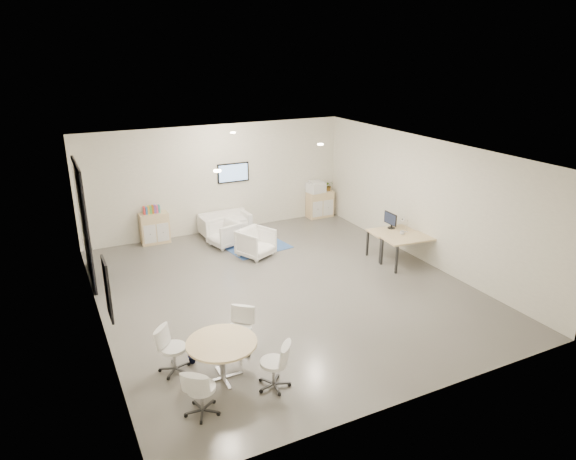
% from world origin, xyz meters
% --- Properties ---
extents(room_shell, '(9.60, 10.60, 4.80)m').
position_xyz_m(room_shell, '(0.00, 0.00, 1.60)').
color(room_shell, '#5C5954').
rests_on(room_shell, ground).
extents(glass_door, '(0.09, 1.90, 2.85)m').
position_xyz_m(glass_door, '(-3.95, 2.51, 1.50)').
color(glass_door, black).
rests_on(glass_door, room_shell).
extents(artwork, '(0.05, 0.54, 1.04)m').
position_xyz_m(artwork, '(-3.97, -1.60, 1.55)').
color(artwork, black).
rests_on(artwork, room_shell).
extents(wall_tv, '(0.98, 0.06, 0.58)m').
position_xyz_m(wall_tv, '(0.50, 4.46, 1.75)').
color(wall_tv, black).
rests_on(wall_tv, room_shell).
extents(ceiling_spots, '(3.14, 4.14, 0.03)m').
position_xyz_m(ceiling_spots, '(-0.20, 0.83, 3.18)').
color(ceiling_spots, '#FFEAC6').
rests_on(ceiling_spots, room_shell).
extents(sideboard_left, '(0.79, 0.41, 0.89)m').
position_xyz_m(sideboard_left, '(-1.99, 4.27, 0.44)').
color(sideboard_left, tan).
rests_on(sideboard_left, room_shell).
extents(sideboard_right, '(0.86, 0.42, 0.86)m').
position_xyz_m(sideboard_right, '(3.40, 4.27, 0.43)').
color(sideboard_right, tan).
rests_on(sideboard_right, room_shell).
extents(books, '(0.46, 0.14, 0.22)m').
position_xyz_m(books, '(-2.03, 4.27, 1.00)').
color(books, red).
rests_on(books, sideboard_left).
extents(printer, '(0.59, 0.52, 0.37)m').
position_xyz_m(printer, '(3.24, 4.27, 1.03)').
color(printer, white).
rests_on(printer, sideboard_right).
extents(loveseat, '(1.49, 0.80, 0.55)m').
position_xyz_m(loveseat, '(0.04, 4.13, 0.30)').
color(loveseat, white).
rests_on(loveseat, room_shell).
extents(blue_rug, '(1.79, 1.33, 0.01)m').
position_xyz_m(blue_rug, '(0.49, 2.61, 0.01)').
color(blue_rug, '#304894').
rests_on(blue_rug, room_shell).
extents(armchair_left, '(0.89, 0.92, 0.79)m').
position_xyz_m(armchair_left, '(-0.30, 3.18, 0.39)').
color(armchair_left, white).
rests_on(armchair_left, room_shell).
extents(armchair_right, '(1.05, 1.02, 0.83)m').
position_xyz_m(armchair_right, '(0.19, 2.07, 0.41)').
color(armchair_right, white).
rests_on(armchair_right, room_shell).
extents(desk_rear, '(1.44, 0.81, 0.72)m').
position_xyz_m(desk_rear, '(3.53, 0.50, 0.65)').
color(desk_rear, tan).
rests_on(desk_rear, room_shell).
extents(desk_front, '(1.49, 0.85, 0.74)m').
position_xyz_m(desk_front, '(3.53, -0.18, 0.67)').
color(desk_front, tan).
rests_on(desk_front, room_shell).
extents(monitor, '(0.20, 0.50, 0.44)m').
position_xyz_m(monitor, '(3.49, 0.65, 0.96)').
color(monitor, black).
rests_on(monitor, desk_rear).
extents(round_table, '(1.18, 1.18, 0.72)m').
position_xyz_m(round_table, '(-2.41, -2.65, 0.63)').
color(round_table, tan).
rests_on(round_table, room_shell).
extents(meeting_chairs, '(2.17, 2.17, 0.82)m').
position_xyz_m(meeting_chairs, '(-2.41, -2.65, 0.41)').
color(meeting_chairs, white).
rests_on(meeting_chairs, room_shell).
extents(plant_cabinet, '(0.39, 0.41, 0.26)m').
position_xyz_m(plant_cabinet, '(3.70, 4.24, 0.99)').
color(plant_cabinet, '#3F7F3F').
rests_on(plant_cabinet, sideboard_right).
extents(plant_floor, '(0.22, 0.36, 0.15)m').
position_xyz_m(plant_floor, '(-2.73, -1.97, 0.08)').
color(plant_floor, '#3F7F3F').
rests_on(plant_floor, room_shell).
extents(cup, '(0.15, 0.13, 0.12)m').
position_xyz_m(cup, '(3.43, 0.07, 0.81)').
color(cup, white).
rests_on(cup, desk_front).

